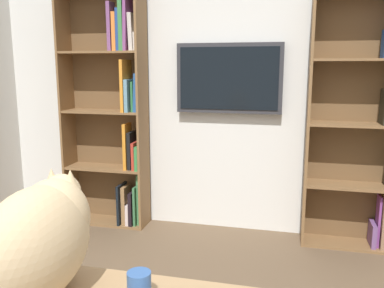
{
  "coord_description": "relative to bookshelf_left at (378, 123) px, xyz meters",
  "views": [
    {
      "loc": [
        -0.58,
        1.51,
        1.52
      ],
      "look_at": [
        0.04,
        -1.03,
        1.02
      ],
      "focal_mm": 38.43,
      "sensor_mm": 36.0,
      "label": 1
    }
  ],
  "objects": [
    {
      "name": "wall_back",
      "position": [
        1.27,
        -0.17,
        0.29
      ],
      "size": [
        4.52,
        0.06,
        2.7
      ],
      "primitive_type": "cube",
      "color": "silver",
      "rests_on": "ground"
    },
    {
      "name": "cat",
      "position": [
        1.48,
        2.45,
        -0.1
      ],
      "size": [
        0.29,
        0.61,
        0.4
      ],
      "color": "#D1B284",
      "rests_on": "desk"
    },
    {
      "name": "wall_mounted_tv",
      "position": [
        1.24,
        -0.08,
        0.35
      ],
      "size": [
        0.94,
        0.07,
        0.62
      ],
      "color": "#333338"
    },
    {
      "name": "coffee_mug",
      "position": [
        1.15,
        2.41,
        -0.26
      ],
      "size": [
        0.08,
        0.08,
        0.1
      ],
      "primitive_type": "cylinder",
      "color": "#335999",
      "rests_on": "desk"
    },
    {
      "name": "bookshelf_left",
      "position": [
        0.0,
        0.0,
        0.0
      ],
      "size": [
        0.87,
        0.28,
        2.1
      ],
      "color": "brown",
      "rests_on": "ground"
    },
    {
      "name": "bookshelf_right",
      "position": [
        2.31,
        -0.0,
        0.03
      ],
      "size": [
        0.79,
        0.28,
        2.2
      ],
      "color": "brown",
      "rests_on": "ground"
    }
  ]
}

